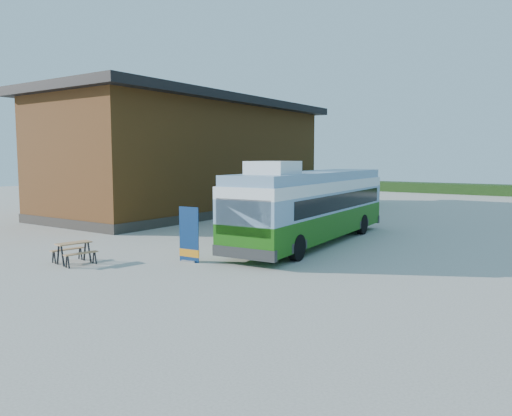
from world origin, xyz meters
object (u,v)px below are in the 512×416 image
Objects in this scene: bus at (312,204)px; person_b at (255,207)px; person_a at (241,201)px; slurry_tanker at (344,188)px; banner at (189,239)px; picnic_table at (74,248)px.

person_b is at bearing 139.86° from bus.
slurry_tanker is (1.49, 11.64, 0.28)m from person_a.
person_a is at bearing 140.28° from bus.
bus reaches higher than slurry_tanker.
banner reaches higher than person_b.
person_a is at bearing -75.59° from slurry_tanker.
bus is 6.25m from banner.
person_b is 0.31× the size of slurry_tanker.
person_a is at bearing 112.80° from picnic_table.
slurry_tanker is (-4.76, 23.27, 0.46)m from banner.
banner is (-1.68, -5.95, -0.89)m from bus.
person_a is (-3.17, 14.11, 0.43)m from picnic_table.
person_a is (-7.94, 5.67, -0.70)m from bus.
person_a is (-6.25, 11.63, 0.18)m from banner.
slurry_tanker is (-1.69, 25.75, 0.71)m from picnic_table.
person_a reaches higher than person_b.
banner is 1.31× the size of picnic_table.
person_b is 12.98m from slurry_tanker.
person_b reaches higher than picnic_table.
person_a is 11.74m from slurry_tanker.
slurry_tanker is (-0.46, 12.97, 0.39)m from person_b.
banner is at bearing -109.95° from bus.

